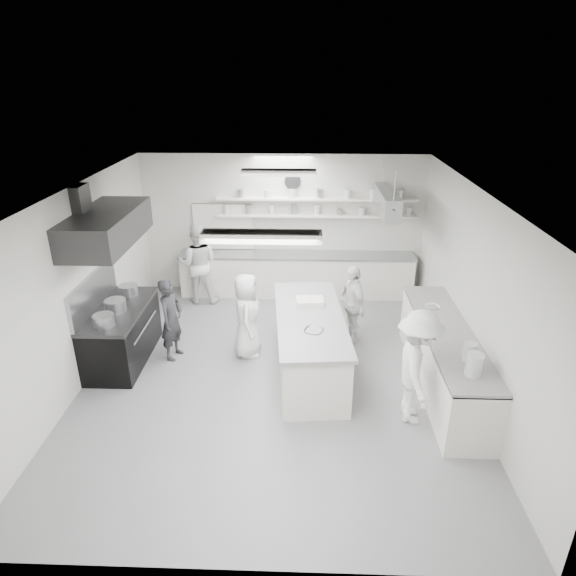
{
  "coord_description": "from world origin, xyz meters",
  "views": [
    {
      "loc": [
        0.46,
        -6.91,
        4.59
      ],
      "look_at": [
        0.2,
        0.6,
        1.28
      ],
      "focal_mm": 31.17,
      "sensor_mm": 36.0,
      "label": 1
    }
  ],
  "objects_px": {
    "back_counter": "(297,275)",
    "right_counter": "(444,359)",
    "stove": "(122,336)",
    "cook_back": "(198,264)",
    "cook_stove": "(171,319)",
    "prep_island": "(309,345)"
  },
  "relations": [
    {
      "from": "cook_stove",
      "to": "prep_island",
      "type": "bearing_deg",
      "value": -83.27
    },
    {
      "from": "cook_back",
      "to": "back_counter",
      "type": "bearing_deg",
      "value": -169.81
    },
    {
      "from": "stove",
      "to": "cook_back",
      "type": "height_order",
      "value": "cook_back"
    },
    {
      "from": "cook_stove",
      "to": "cook_back",
      "type": "bearing_deg",
      "value": 15.48
    },
    {
      "from": "back_counter",
      "to": "cook_stove",
      "type": "height_order",
      "value": "cook_stove"
    },
    {
      "from": "back_counter",
      "to": "prep_island",
      "type": "bearing_deg",
      "value": -85.08
    },
    {
      "from": "stove",
      "to": "cook_back",
      "type": "bearing_deg",
      "value": 70.41
    },
    {
      "from": "right_counter",
      "to": "cook_stove",
      "type": "height_order",
      "value": "cook_stove"
    },
    {
      "from": "right_counter",
      "to": "stove",
      "type": "bearing_deg",
      "value": 173.48
    },
    {
      "from": "right_counter",
      "to": "prep_island",
      "type": "xyz_separation_m",
      "value": [
        -2.09,
        0.33,
        0.01
      ]
    },
    {
      "from": "back_counter",
      "to": "cook_back",
      "type": "relative_size",
      "value": 2.92
    },
    {
      "from": "right_counter",
      "to": "cook_back",
      "type": "xyz_separation_m",
      "value": [
        -4.4,
        2.98,
        0.38
      ]
    },
    {
      "from": "back_counter",
      "to": "prep_island",
      "type": "relative_size",
      "value": 1.91
    },
    {
      "from": "stove",
      "to": "back_counter",
      "type": "distance_m",
      "value": 4.03
    },
    {
      "from": "prep_island",
      "to": "cook_stove",
      "type": "height_order",
      "value": "cook_stove"
    },
    {
      "from": "stove",
      "to": "back_counter",
      "type": "height_order",
      "value": "back_counter"
    },
    {
      "from": "stove",
      "to": "prep_island",
      "type": "xyz_separation_m",
      "value": [
        3.16,
        -0.27,
        0.03
      ]
    },
    {
      "from": "stove",
      "to": "cook_stove",
      "type": "xyz_separation_m",
      "value": [
        0.84,
        0.1,
        0.27
      ]
    },
    {
      "from": "cook_stove",
      "to": "back_counter",
      "type": "bearing_deg",
      "value": -21.69
    },
    {
      "from": "cook_back",
      "to": "stove",
      "type": "bearing_deg",
      "value": 69.0
    },
    {
      "from": "stove",
      "to": "right_counter",
      "type": "xyz_separation_m",
      "value": [
        5.25,
        -0.6,
        0.02
      ]
    },
    {
      "from": "back_counter",
      "to": "right_counter",
      "type": "distance_m",
      "value": 4.13
    }
  ]
}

